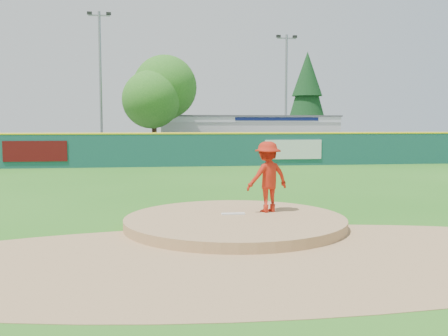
{
  "coord_description": "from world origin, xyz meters",
  "views": [
    {
      "loc": [
        -1.96,
        -12.13,
        2.55
      ],
      "look_at": [
        0.0,
        2.0,
        1.3
      ],
      "focal_mm": 40.0,
      "sensor_mm": 36.0,
      "label": 1
    }
  ],
  "objects": [
    {
      "name": "ground",
      "position": [
        0.0,
        0.0,
        0.0
      ],
      "size": [
        120.0,
        120.0,
        0.0
      ],
      "primitive_type": "plane",
      "color": "#286B19",
      "rests_on": "ground"
    },
    {
      "name": "pitchers_mound",
      "position": [
        0.0,
        0.0,
        0.0
      ],
      "size": [
        5.5,
        5.5,
        0.5
      ],
      "primitive_type": "cylinder",
      "color": "#9E774C",
      "rests_on": "ground"
    },
    {
      "name": "pitching_rubber",
      "position": [
        0.0,
        0.3,
        0.27
      ],
      "size": [
        0.6,
        0.15,
        0.04
      ],
      "primitive_type": "cube",
      "color": "white",
      "rests_on": "pitchers_mound"
    },
    {
      "name": "infield_dirt_arc",
      "position": [
        0.0,
        -3.0,
        0.01
      ],
      "size": [
        15.4,
        15.4,
        0.01
      ],
      "primitive_type": "cylinder",
      "color": "#9E774C",
      "rests_on": "ground"
    },
    {
      "name": "parking_lot",
      "position": [
        0.0,
        27.0,
        0.01
      ],
      "size": [
        44.0,
        16.0,
        0.02
      ],
      "primitive_type": "cube",
      "color": "#38383A",
      "rests_on": "ground"
    },
    {
      "name": "pitcher",
      "position": [
        0.97,
        0.61,
        1.18
      ],
      "size": [
        1.36,
        1.06,
        1.85
      ],
      "primitive_type": "imported",
      "rotation": [
        0.0,
        0.0,
        3.49
      ],
      "color": "#B01F0F",
      "rests_on": "pitchers_mound"
    },
    {
      "name": "van",
      "position": [
        -3.67,
        22.85,
        0.66
      ],
      "size": [
        5.01,
        3.39,
        1.27
      ],
      "primitive_type": "imported",
      "rotation": [
        0.0,
        0.0,
        1.27
      ],
      "color": "white",
      "rests_on": "parking_lot"
    },
    {
      "name": "pool_building_grp",
      "position": [
        6.0,
        31.99,
        1.66
      ],
      "size": [
        15.2,
        8.2,
        3.31
      ],
      "color": "silver",
      "rests_on": "ground"
    },
    {
      "name": "fence_banners",
      "position": [
        -1.15,
        17.92,
        1.0
      ],
      "size": [
        19.01,
        0.04,
        1.2
      ],
      "color": "#540C0C",
      "rests_on": "ground"
    },
    {
      "name": "playground_slide",
      "position": [
        -12.05,
        22.51,
        0.9
      ],
      "size": [
        1.14,
        3.22,
        1.78
      ],
      "color": "#182BD1",
      "rests_on": "ground"
    },
    {
      "name": "outfield_fence",
      "position": [
        0.0,
        18.0,
        1.09
      ],
      "size": [
        40.0,
        0.14,
        2.07
      ],
      "color": "#164946",
      "rests_on": "ground"
    },
    {
      "name": "deciduous_tree",
      "position": [
        -2.0,
        25.0,
        4.55
      ],
      "size": [
        5.6,
        5.6,
        7.36
      ],
      "color": "#382314",
      "rests_on": "ground"
    },
    {
      "name": "conifer_tree",
      "position": [
        13.0,
        36.0,
        5.54
      ],
      "size": [
        4.4,
        4.4,
        9.5
      ],
      "color": "#382314",
      "rests_on": "ground"
    },
    {
      "name": "light_pole_left",
      "position": [
        -6.0,
        27.0,
        6.05
      ],
      "size": [
        1.75,
        0.25,
        11.0
      ],
      "color": "gray",
      "rests_on": "ground"
    },
    {
      "name": "light_pole_right",
      "position": [
        9.0,
        29.0,
        5.54
      ],
      "size": [
        1.75,
        0.25,
        10.0
      ],
      "color": "gray",
      "rests_on": "ground"
    }
  ]
}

